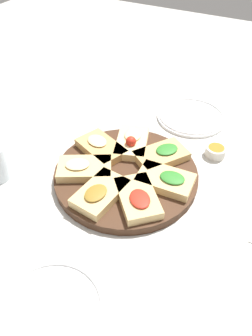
{
  "coord_description": "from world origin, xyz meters",
  "views": [
    {
      "loc": [
        -0.6,
        -0.32,
        0.66
      ],
      "look_at": [
        0.0,
        0.0,
        0.04
      ],
      "focal_mm": 35.0,
      "sensor_mm": 36.0,
      "label": 1
    }
  ],
  "objects": [
    {
      "name": "ground_plane",
      "position": [
        0.0,
        0.0,
        0.0
      ],
      "size": [
        3.0,
        3.0,
        0.0
      ],
      "primitive_type": "plane",
      "color": "beige"
    },
    {
      "name": "serving_board",
      "position": [
        0.0,
        0.0,
        0.01
      ],
      "size": [
        0.41,
        0.41,
        0.03
      ],
      "primitive_type": "cylinder",
      "color": "#422819",
      "rests_on": "ground_plane"
    },
    {
      "name": "focaccia_slice_0",
      "position": [
        0.1,
        -0.07,
        0.04
      ],
      "size": [
        0.17,
        0.16,
        0.03
      ],
      "color": "tan",
      "rests_on": "serving_board"
    },
    {
      "name": "focaccia_slice_1",
      "position": [
        0.11,
        0.04,
        0.04
      ],
      "size": [
        0.17,
        0.13,
        0.05
      ],
      "color": "#E5C689",
      "rests_on": "serving_board"
    },
    {
      "name": "focaccia_slice_2",
      "position": [
        0.04,
        0.11,
        0.04
      ],
      "size": [
        0.14,
        0.17,
        0.03
      ],
      "color": "tan",
      "rests_on": "serving_board"
    },
    {
      "name": "focaccia_slice_3",
      "position": [
        -0.06,
        0.1,
        0.04
      ],
      "size": [
        0.15,
        0.18,
        0.03
      ],
      "color": "#DBB775",
      "rests_on": "serving_board"
    },
    {
      "name": "focaccia_slice_4",
      "position": [
        -0.12,
        0.01,
        0.04
      ],
      "size": [
        0.16,
        0.11,
        0.03
      ],
      "color": "#DBB775",
      "rests_on": "serving_board"
    },
    {
      "name": "focaccia_slice_5",
      "position": [
        -0.09,
        -0.08,
        0.04
      ],
      "size": [
        0.17,
        0.17,
        0.03
      ],
      "color": "#DBB775",
      "rests_on": "serving_board"
    },
    {
      "name": "focaccia_slice_6",
      "position": [
        0.01,
        -0.12,
        0.04
      ],
      "size": [
        0.1,
        0.15,
        0.03
      ],
      "color": "#DBB775",
      "rests_on": "serving_board"
    },
    {
      "name": "plate_left",
      "position": [
        -0.42,
        -0.05,
        0.01
      ],
      "size": [
        0.23,
        0.23,
        0.02
      ],
      "color": "white",
      "rests_on": "ground_plane"
    },
    {
      "name": "plate_right",
      "position": [
        0.38,
        -0.06,
        0.01
      ],
      "size": [
        0.24,
        0.24,
        0.02
      ],
      "color": "white",
      "rests_on": "ground_plane"
    },
    {
      "name": "dipping_bowl",
      "position": [
        0.22,
        -0.2,
        0.02
      ],
      "size": [
        0.06,
        0.06,
        0.03
      ],
      "color": "silver",
      "rests_on": "ground_plane"
    }
  ]
}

